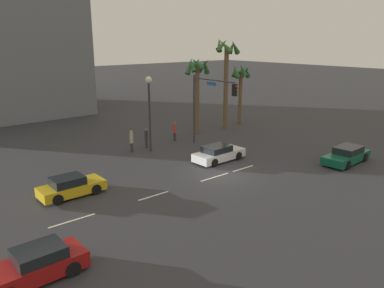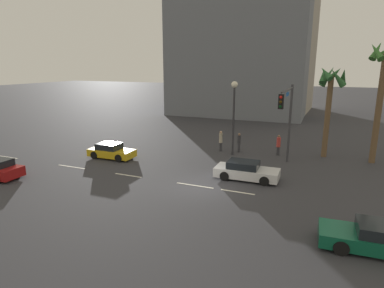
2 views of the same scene
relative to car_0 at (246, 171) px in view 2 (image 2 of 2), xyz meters
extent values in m
plane|color=#333338|center=(-2.14, -2.55, -0.59)|extent=(220.00, 220.00, 0.00)
cube|color=silver|center=(-20.14, -2.55, -0.59)|extent=(2.29, 0.14, 0.01)
cube|color=silver|center=(-13.14, -2.55, -0.59)|extent=(2.59, 0.14, 0.01)
cube|color=silver|center=(-7.94, -2.55, -0.59)|extent=(2.19, 0.14, 0.01)
cube|color=silver|center=(-2.76, -2.55, -0.59)|extent=(2.59, 0.14, 0.01)
cube|color=silver|center=(0.12, -2.55, -0.59)|extent=(2.16, 0.14, 0.01)
cube|color=silver|center=(0.06, 0.00, -0.12)|extent=(4.39, 1.86, 0.63)
cube|color=black|center=(-0.20, 0.00, 0.43)|extent=(2.13, 1.59, 0.47)
cylinder|color=black|center=(1.39, 0.86, -0.27)|extent=(0.65, 0.24, 0.64)
cylinder|color=black|center=(1.43, -0.79, -0.27)|extent=(0.65, 0.24, 0.64)
cylinder|color=black|center=(-1.31, 0.79, -0.27)|extent=(0.65, 0.24, 0.64)
cylinder|color=black|center=(-1.27, -0.86, -0.27)|extent=(0.65, 0.24, 0.64)
cube|color=gold|center=(-11.75, 0.74, -0.13)|extent=(3.95, 1.71, 0.61)
cube|color=black|center=(-11.99, 0.74, 0.42)|extent=(1.90, 1.48, 0.50)
cylinder|color=black|center=(-10.54, 1.54, -0.27)|extent=(0.64, 0.23, 0.64)
cylinder|color=black|center=(-10.52, -0.03, -0.27)|extent=(0.64, 0.23, 0.64)
cylinder|color=black|center=(-12.98, 1.51, -0.27)|extent=(0.64, 0.23, 0.64)
cylinder|color=black|center=(-12.96, -0.05, -0.27)|extent=(0.64, 0.23, 0.64)
cube|color=#0F5138|center=(7.31, -6.71, -0.13)|extent=(4.75, 2.04, 0.60)
cylinder|color=black|center=(5.91, -7.63, -0.27)|extent=(0.65, 0.25, 0.64)
cylinder|color=black|center=(5.83, -5.94, -0.27)|extent=(0.65, 0.25, 0.64)
cylinder|color=black|center=(-15.14, -5.70, -0.27)|extent=(0.65, 0.24, 0.64)
cylinder|color=#38383D|center=(2.09, 5.50, 2.53)|extent=(0.20, 0.20, 6.24)
cylinder|color=#38383D|center=(2.05, 2.94, 5.40)|extent=(0.21, 5.12, 0.12)
cube|color=black|center=(2.01, 0.38, 4.82)|extent=(0.33, 0.33, 0.95)
sphere|color=red|center=(2.00, 0.20, 5.12)|extent=(0.20, 0.20, 0.20)
sphere|color=#392605|center=(2.00, 0.20, 4.82)|extent=(0.20, 0.20, 0.20)
sphere|color=black|center=(2.00, 0.20, 4.52)|extent=(0.20, 0.20, 0.20)
cube|color=#1959B2|center=(2.05, 3.20, 5.08)|extent=(0.06, 1.10, 0.28)
cylinder|color=#2D2D33|center=(-2.61, 5.74, 2.32)|extent=(0.18, 0.18, 5.82)
sphere|color=#F2EACC|center=(-2.61, 5.74, 5.51)|extent=(0.56, 0.56, 0.56)
cylinder|color=#333338|center=(-2.33, 6.81, -0.22)|extent=(0.32, 0.32, 0.74)
cylinder|color=#333338|center=(-2.33, 6.81, 0.55)|extent=(0.43, 0.43, 0.80)
sphere|color=#8C664C|center=(-2.33, 6.81, 1.06)|extent=(0.22, 0.22, 0.22)
cylinder|color=#333338|center=(-3.98, 6.56, -0.20)|extent=(0.27, 0.27, 0.79)
cylinder|color=#B2A58C|center=(-3.98, 6.56, 0.62)|extent=(0.36, 0.36, 0.86)
sphere|color=tan|center=(-3.98, 6.56, 1.17)|extent=(0.23, 0.23, 0.23)
cylinder|color=#333338|center=(1.10, 7.18, -0.22)|extent=(0.31, 0.31, 0.76)
cylinder|color=#BF3833|center=(1.10, 7.18, 0.57)|extent=(0.41, 0.41, 0.82)
sphere|color=#8C664C|center=(1.10, 7.18, 1.10)|extent=(0.22, 0.22, 0.22)
cylinder|color=brown|center=(8.45, 7.87, 3.67)|extent=(0.47, 0.47, 8.52)
cone|color=#38702D|center=(7.86, 8.36, 8.19)|extent=(1.28, 1.39, 1.60)
cone|color=#38702D|center=(7.75, 7.42, 8.09)|extent=(1.33, 1.65, 1.54)
cylinder|color=brown|center=(4.81, 8.25, 2.83)|extent=(0.45, 0.45, 6.84)
cone|color=#2D6633|center=(5.70, 8.29, 6.21)|extent=(0.64, 1.73, 1.58)
cone|color=#2D6633|center=(5.07, 8.79, 6.41)|extent=(1.36, 1.03, 1.26)
cone|color=#2D6633|center=(4.51, 9.08, 6.16)|extent=(1.46, 0.99, 1.81)
cone|color=#2D6633|center=(4.19, 8.26, 6.25)|extent=(0.58, 1.12, 1.36)
cone|color=#2D6633|center=(4.38, 7.75, 6.46)|extent=(1.40, 1.32, 1.29)
cone|color=#2D6633|center=(5.26, 7.53, 6.15)|extent=(1.62, 1.29, 1.64)
cube|color=#9E9384|center=(-8.08, 36.02, 8.80)|extent=(19.84, 14.76, 18.78)
cube|color=slate|center=(-8.77, 31.93, 8.61)|extent=(20.55, 16.03, 18.40)
camera|label=1|loc=(-20.05, -20.83, 8.75)|focal=35.68mm
camera|label=2|loc=(4.96, -21.28, 7.15)|focal=30.67mm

